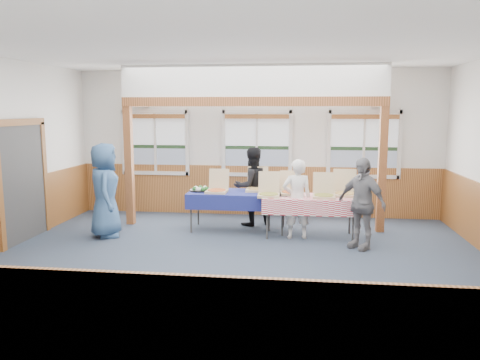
% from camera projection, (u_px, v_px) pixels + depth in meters
% --- Properties ---
extents(floor, '(8.00, 8.00, 0.00)m').
position_uv_depth(floor, '(236.00, 265.00, 7.11)').
color(floor, '#2A3744').
rests_on(floor, ground).
extents(ceiling, '(8.00, 8.00, 0.00)m').
position_uv_depth(ceiling, '(236.00, 48.00, 6.64)').
color(ceiling, white).
rests_on(ceiling, wall_back).
extents(wall_back, '(8.00, 0.00, 8.00)m').
position_uv_depth(wall_back, '(257.00, 143.00, 10.31)').
color(wall_back, silver).
rests_on(wall_back, floor).
extents(wall_front, '(8.00, 0.00, 8.00)m').
position_uv_depth(wall_front, '(173.00, 210.00, 3.44)').
color(wall_front, silver).
rests_on(wall_front, floor).
extents(wainscot_back, '(7.98, 0.05, 1.10)m').
position_uv_depth(wainscot_back, '(257.00, 190.00, 10.44)').
color(wainscot_back, brown).
rests_on(wainscot_back, floor).
extents(wainscot_front, '(7.98, 0.05, 1.10)m').
position_uv_depth(wainscot_front, '(176.00, 342.00, 3.62)').
color(wainscot_front, brown).
rests_on(wainscot_front, floor).
extents(cased_opening, '(0.06, 1.30, 2.10)m').
position_uv_depth(cased_opening, '(23.00, 183.00, 8.33)').
color(cased_opening, '#353535').
rests_on(cased_opening, wall_left).
extents(window_left, '(1.56, 0.10, 1.46)m').
position_uv_depth(window_left, '(155.00, 139.00, 10.54)').
color(window_left, silver).
rests_on(window_left, wall_back).
extents(window_mid, '(1.56, 0.10, 1.46)m').
position_uv_depth(window_mid, '(257.00, 140.00, 10.26)').
color(window_mid, silver).
rests_on(window_mid, wall_back).
extents(window_right, '(1.56, 0.10, 1.46)m').
position_uv_depth(window_right, '(364.00, 141.00, 9.97)').
color(window_right, silver).
rests_on(window_right, wall_back).
extents(post_left, '(0.15, 0.15, 2.40)m').
position_uv_depth(post_left, '(129.00, 166.00, 9.50)').
color(post_left, '#5C3414').
rests_on(post_left, floor).
extents(post_right, '(0.15, 0.15, 2.40)m').
position_uv_depth(post_right, '(382.00, 170.00, 8.88)').
color(post_right, '#5C3414').
rests_on(post_right, floor).
extents(cross_beam, '(5.15, 0.18, 0.18)m').
position_uv_depth(cross_beam, '(252.00, 102.00, 9.00)').
color(cross_beam, '#5C3414').
rests_on(cross_beam, post_left).
extents(table_left, '(2.09, 1.45, 0.76)m').
position_uv_depth(table_left, '(238.00, 195.00, 9.08)').
color(table_left, '#353535').
rests_on(table_left, floor).
extents(table_right, '(1.85, 1.20, 0.76)m').
position_uv_depth(table_right, '(310.00, 200.00, 8.61)').
color(table_right, '#353535').
rests_on(table_right, floor).
extents(pizza_box_a, '(0.41, 0.49, 0.43)m').
position_uv_depth(pizza_box_a, '(217.00, 189.00, 9.01)').
color(pizza_box_a, '#CEB989').
rests_on(pizza_box_a, table_left).
extents(pizza_box_b, '(0.42, 0.51, 0.45)m').
position_uv_depth(pizza_box_b, '(257.00, 187.00, 9.18)').
color(pizza_box_b, '#CEB989').
rests_on(pizza_box_b, table_left).
extents(pizza_box_c, '(0.41, 0.50, 0.43)m').
position_uv_depth(pizza_box_c, '(269.00, 193.00, 8.59)').
color(pizza_box_c, '#CEB989').
rests_on(pizza_box_c, table_right).
extents(pizza_box_d, '(0.44, 0.51, 0.42)m').
position_uv_depth(pizza_box_d, '(291.00, 191.00, 8.82)').
color(pizza_box_d, '#CEB989').
rests_on(pizza_box_d, table_right).
extents(pizza_box_e, '(0.41, 0.49, 0.43)m').
position_uv_depth(pizza_box_e, '(324.00, 194.00, 8.49)').
color(pizza_box_e, '#CEB989').
rests_on(pizza_box_e, table_right).
extents(pizza_box_f, '(0.44, 0.53, 0.47)m').
position_uv_depth(pizza_box_f, '(345.00, 192.00, 8.65)').
color(pizza_box_f, '#CEB989').
rests_on(pizza_box_f, table_right).
extents(veggie_tray, '(0.42, 0.42, 0.09)m').
position_uv_depth(veggie_tray, '(200.00, 189.00, 9.16)').
color(veggie_tray, black).
rests_on(veggie_tray, table_left).
extents(drink_glass, '(0.07, 0.07, 0.15)m').
position_uv_depth(drink_glass, '(359.00, 196.00, 8.24)').
color(drink_glass, '#9B6419').
rests_on(drink_glass, table_right).
extents(woman_white, '(0.58, 0.43, 1.46)m').
position_uv_depth(woman_white, '(297.00, 199.00, 8.48)').
color(woman_white, silver).
rests_on(woman_white, floor).
extents(woman_black, '(0.97, 0.91, 1.59)m').
position_uv_depth(woman_black, '(252.00, 186.00, 9.49)').
color(woman_black, black).
rests_on(woman_black, floor).
extents(man_blue, '(0.82, 0.99, 1.74)m').
position_uv_depth(man_blue, '(105.00, 190.00, 8.59)').
color(man_blue, '#31537C').
rests_on(man_blue, floor).
extents(person_grey, '(0.93, 0.90, 1.55)m').
position_uv_depth(person_grey, '(361.00, 203.00, 7.85)').
color(person_grey, slate).
rests_on(person_grey, floor).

